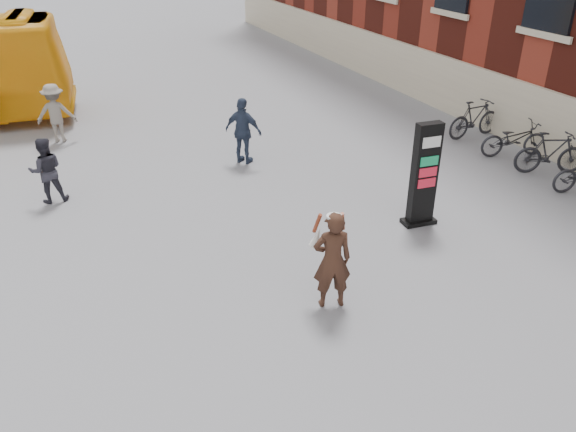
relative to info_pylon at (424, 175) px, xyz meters
name	(u,v)px	position (x,y,z in m)	size (l,w,h in m)	color
ground	(274,295)	(-3.91, -1.22, -1.14)	(100.00, 100.00, 0.00)	#9E9EA3
info_pylon	(424,175)	(0.00, 0.00, 0.00)	(0.76, 0.42, 2.29)	black
woman	(332,259)	(-3.11, -1.83, -0.23)	(0.79, 0.74, 1.79)	#371F14
pedestrian_a	(46,170)	(-7.32, 4.34, -0.36)	(0.76, 0.59, 1.56)	#2B2B34
pedestrian_b	(56,113)	(-6.87, 8.50, -0.28)	(1.11, 0.64, 1.72)	gray
pedestrian_c	(243,131)	(-2.36, 4.76, -0.25)	(1.05, 0.44, 1.79)	#2E3A51
bike_5	(551,153)	(4.69, 0.96, -0.58)	(0.53, 1.86, 1.12)	#242428
bike_6	(514,139)	(4.69, 2.26, -0.65)	(0.66, 1.89, 0.99)	#242428
bike_7	(475,119)	(4.69, 3.92, -0.57)	(0.54, 1.90, 1.14)	#242428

